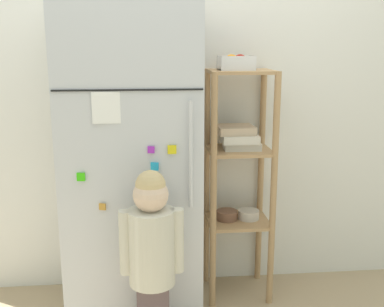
{
  "coord_description": "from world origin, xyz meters",
  "views": [
    {
      "loc": [
        -0.2,
        -2.44,
        1.47
      ],
      "look_at": [
        0.04,
        0.02,
        0.9
      ],
      "focal_mm": 44.26,
      "sensor_mm": 36.0,
      "label": 1
    }
  ],
  "objects_px": {
    "refrigerator": "(132,160)",
    "pantry_shelf_unit": "(239,165)",
    "child_standing": "(152,246)",
    "fruit_bin": "(237,63)"
  },
  "relations": [
    {
      "from": "refrigerator",
      "to": "pantry_shelf_unit",
      "type": "height_order",
      "value": "refrigerator"
    },
    {
      "from": "refrigerator",
      "to": "pantry_shelf_unit",
      "type": "relative_size",
      "value": 1.3
    },
    {
      "from": "child_standing",
      "to": "fruit_bin",
      "type": "relative_size",
      "value": 4.92
    },
    {
      "from": "child_standing",
      "to": "pantry_shelf_unit",
      "type": "relative_size",
      "value": 0.69
    },
    {
      "from": "refrigerator",
      "to": "pantry_shelf_unit",
      "type": "xyz_separation_m",
      "value": [
        0.6,
        0.12,
        -0.07
      ]
    },
    {
      "from": "refrigerator",
      "to": "fruit_bin",
      "type": "relative_size",
      "value": 9.23
    },
    {
      "from": "refrigerator",
      "to": "child_standing",
      "type": "bearing_deg",
      "value": -77.8
    },
    {
      "from": "refrigerator",
      "to": "fruit_bin",
      "type": "distance_m",
      "value": 0.78
    },
    {
      "from": "pantry_shelf_unit",
      "to": "fruit_bin",
      "type": "height_order",
      "value": "fruit_bin"
    },
    {
      "from": "child_standing",
      "to": "refrigerator",
      "type": "bearing_deg",
      "value": 102.2
    }
  ]
}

